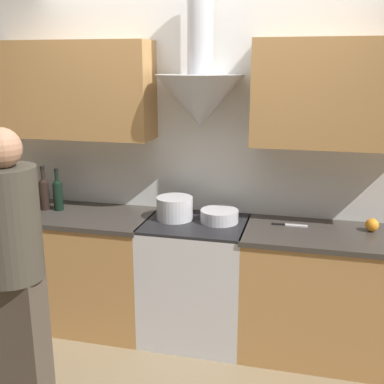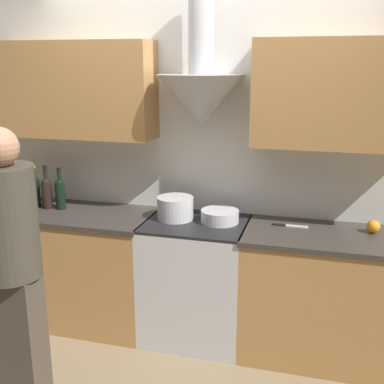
{
  "view_description": "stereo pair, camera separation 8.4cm",
  "coord_description": "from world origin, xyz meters",
  "px_view_note": "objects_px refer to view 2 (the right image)",
  "views": [
    {
      "loc": [
        0.75,
        -2.85,
        2.0
      ],
      "look_at": [
        0.0,
        0.21,
        1.15
      ],
      "focal_mm": 45.0,
      "sensor_mm": 36.0,
      "label": 1
    },
    {
      "loc": [
        0.83,
        -2.82,
        2.0
      ],
      "look_at": [
        0.0,
        0.21,
        1.15
      ],
      "focal_mm": 45.0,
      "sensor_mm": 36.0,
      "label": 2
    }
  ],
  "objects_px": {
    "wine_bottle_4": "(60,192)",
    "mixing_bowl": "(220,216)",
    "stove_range": "(196,280)",
    "stock_pot": "(175,208)",
    "person_foreground_left": "(11,270)",
    "wine_bottle_0": "(12,190)",
    "wine_bottle_1": "(24,191)",
    "orange_fruit": "(373,227)",
    "wine_bottle_2": "(35,190)",
    "wine_bottle_3": "(47,191)"
  },
  "relations": [
    {
      "from": "mixing_bowl",
      "to": "orange_fruit",
      "type": "bearing_deg",
      "value": 2.76
    },
    {
      "from": "wine_bottle_1",
      "to": "stock_pot",
      "type": "relative_size",
      "value": 1.16
    },
    {
      "from": "stove_range",
      "to": "mixing_bowl",
      "type": "height_order",
      "value": "mixing_bowl"
    },
    {
      "from": "wine_bottle_4",
      "to": "stock_pot",
      "type": "relative_size",
      "value": 1.24
    },
    {
      "from": "wine_bottle_3",
      "to": "mixing_bowl",
      "type": "height_order",
      "value": "wine_bottle_3"
    },
    {
      "from": "wine_bottle_2",
      "to": "stove_range",
      "type": "bearing_deg",
      "value": -1.69
    },
    {
      "from": "stove_range",
      "to": "wine_bottle_1",
      "type": "bearing_deg",
      "value": 178.82
    },
    {
      "from": "wine_bottle_4",
      "to": "mixing_bowl",
      "type": "distance_m",
      "value": 1.26
    },
    {
      "from": "wine_bottle_4",
      "to": "orange_fruit",
      "type": "bearing_deg",
      "value": 1.47
    },
    {
      "from": "wine_bottle_4",
      "to": "person_foreground_left",
      "type": "xyz_separation_m",
      "value": [
        0.39,
        -1.18,
        -0.09
      ]
    },
    {
      "from": "mixing_bowl",
      "to": "orange_fruit",
      "type": "xyz_separation_m",
      "value": [
        1.03,
        0.05,
        0.0
      ]
    },
    {
      "from": "mixing_bowl",
      "to": "stock_pot",
      "type": "bearing_deg",
      "value": -177.75
    },
    {
      "from": "stock_pot",
      "to": "person_foreground_left",
      "type": "bearing_deg",
      "value": -114.63
    },
    {
      "from": "stove_range",
      "to": "wine_bottle_1",
      "type": "relative_size",
      "value": 2.96
    },
    {
      "from": "wine_bottle_1",
      "to": "wine_bottle_4",
      "type": "xyz_separation_m",
      "value": [
        0.31,
        0.01,
        0.01
      ]
    },
    {
      "from": "mixing_bowl",
      "to": "wine_bottle_2",
      "type": "bearing_deg",
      "value": -179.56
    },
    {
      "from": "wine_bottle_0",
      "to": "person_foreground_left",
      "type": "bearing_deg",
      "value": -55.31
    },
    {
      "from": "stock_pot",
      "to": "wine_bottle_0",
      "type": "bearing_deg",
      "value": -179.61
    },
    {
      "from": "wine_bottle_1",
      "to": "wine_bottle_2",
      "type": "height_order",
      "value": "wine_bottle_2"
    },
    {
      "from": "stove_range",
      "to": "person_foreground_left",
      "type": "relative_size",
      "value": 0.53
    },
    {
      "from": "wine_bottle_1",
      "to": "stock_pot",
      "type": "xyz_separation_m",
      "value": [
        1.24,
        0.01,
        -0.04
      ]
    },
    {
      "from": "wine_bottle_1",
      "to": "wine_bottle_2",
      "type": "xyz_separation_m",
      "value": [
        0.09,
        0.01,
        0.01
      ]
    },
    {
      "from": "wine_bottle_2",
      "to": "wine_bottle_4",
      "type": "relative_size",
      "value": 1.02
    },
    {
      "from": "wine_bottle_4",
      "to": "stock_pot",
      "type": "bearing_deg",
      "value": -0.25
    },
    {
      "from": "orange_fruit",
      "to": "person_foreground_left",
      "type": "xyz_separation_m",
      "value": [
        -1.9,
        -1.24,
        0.0
      ]
    },
    {
      "from": "wine_bottle_4",
      "to": "stock_pot",
      "type": "distance_m",
      "value": 0.93
    },
    {
      "from": "mixing_bowl",
      "to": "person_foreground_left",
      "type": "height_order",
      "value": "person_foreground_left"
    },
    {
      "from": "wine_bottle_1",
      "to": "wine_bottle_2",
      "type": "distance_m",
      "value": 0.1
    },
    {
      "from": "stove_range",
      "to": "wine_bottle_3",
      "type": "bearing_deg",
      "value": 178.64
    },
    {
      "from": "mixing_bowl",
      "to": "wine_bottle_4",
      "type": "bearing_deg",
      "value": -179.6
    },
    {
      "from": "wine_bottle_1",
      "to": "mixing_bowl",
      "type": "height_order",
      "value": "wine_bottle_1"
    },
    {
      "from": "stock_pot",
      "to": "person_foreground_left",
      "type": "xyz_separation_m",
      "value": [
        -0.54,
        -1.18,
        -0.04
      ]
    },
    {
      "from": "wine_bottle_0",
      "to": "wine_bottle_1",
      "type": "relative_size",
      "value": 1.02
    },
    {
      "from": "stock_pot",
      "to": "orange_fruit",
      "type": "height_order",
      "value": "stock_pot"
    },
    {
      "from": "wine_bottle_0",
      "to": "wine_bottle_3",
      "type": "distance_m",
      "value": 0.31
    },
    {
      "from": "wine_bottle_0",
      "to": "stock_pot",
      "type": "relative_size",
      "value": 1.18
    },
    {
      "from": "wine_bottle_0",
      "to": "mixing_bowl",
      "type": "distance_m",
      "value": 1.68
    },
    {
      "from": "person_foreground_left",
      "to": "wine_bottle_4",
      "type": "bearing_deg",
      "value": 108.31
    },
    {
      "from": "stove_range",
      "to": "stock_pot",
      "type": "relative_size",
      "value": 3.42
    },
    {
      "from": "wine_bottle_2",
      "to": "wine_bottle_0",
      "type": "bearing_deg",
      "value": -176.86
    },
    {
      "from": "mixing_bowl",
      "to": "person_foreground_left",
      "type": "relative_size",
      "value": 0.16
    },
    {
      "from": "wine_bottle_0",
      "to": "stock_pot",
      "type": "distance_m",
      "value": 1.35
    },
    {
      "from": "person_foreground_left",
      "to": "orange_fruit",
      "type": "bearing_deg",
      "value": 33.13
    },
    {
      "from": "wine_bottle_0",
      "to": "mixing_bowl",
      "type": "bearing_deg",
      "value": 0.75
    },
    {
      "from": "stove_range",
      "to": "wine_bottle_3",
      "type": "relative_size",
      "value": 2.64
    },
    {
      "from": "stock_pot",
      "to": "mixing_bowl",
      "type": "relative_size",
      "value": 0.97
    },
    {
      "from": "wine_bottle_1",
      "to": "orange_fruit",
      "type": "bearing_deg",
      "value": 1.56
    },
    {
      "from": "wine_bottle_0",
      "to": "wine_bottle_2",
      "type": "xyz_separation_m",
      "value": [
        0.2,
        0.01,
        0.01
      ]
    },
    {
      "from": "wine_bottle_1",
      "to": "orange_fruit",
      "type": "xyz_separation_m",
      "value": [
        2.6,
        0.07,
        -0.08
      ]
    },
    {
      "from": "stove_range",
      "to": "stock_pot",
      "type": "distance_m",
      "value": 0.55
    }
  ]
}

